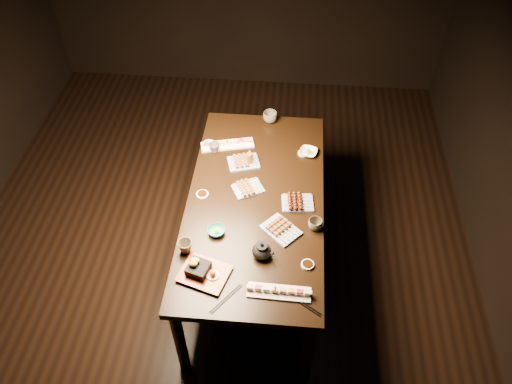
# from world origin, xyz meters

# --- Properties ---
(ground) EXTENTS (5.00, 5.00, 0.00)m
(ground) POSITION_xyz_m (0.00, 0.00, 0.00)
(ground) COLOR black
(ground) RESTS_ON ground
(dining_table) EXTENTS (0.93, 1.82, 0.75)m
(dining_table) POSITION_xyz_m (0.31, 0.02, 0.38)
(dining_table) COLOR black
(dining_table) RESTS_ON ground
(sushi_platter_near) EXTENTS (0.36, 0.11, 0.04)m
(sushi_platter_near) POSITION_xyz_m (0.51, -0.68, 0.77)
(sushi_platter_near) COLOR white
(sushi_platter_near) RESTS_ON dining_table
(sushi_platter_far) EXTENTS (0.40, 0.19, 0.05)m
(sushi_platter_far) POSITION_xyz_m (0.06, 0.54, 0.77)
(sushi_platter_far) COLOR white
(sushi_platter_far) RESTS_ON dining_table
(yakitori_plate_center) EXTENTS (0.24, 0.22, 0.05)m
(yakitori_plate_center) POSITION_xyz_m (0.26, 0.11, 0.77)
(yakitori_plate_center) COLOR #828EB6
(yakitori_plate_center) RESTS_ON dining_table
(yakitori_plate_right) EXTENTS (0.28, 0.27, 0.06)m
(yakitori_plate_right) POSITION_xyz_m (0.50, -0.23, 0.78)
(yakitori_plate_right) COLOR #828EB6
(yakitori_plate_right) RESTS_ON dining_table
(yakitori_plate_left) EXTENTS (0.25, 0.21, 0.05)m
(yakitori_plate_left) POSITION_xyz_m (0.20, 0.36, 0.78)
(yakitori_plate_left) COLOR #828EB6
(yakitori_plate_left) RESTS_ON dining_table
(tsukune_plate) EXTENTS (0.22, 0.17, 0.05)m
(tsukune_plate) POSITION_xyz_m (0.59, 0.01, 0.78)
(tsukune_plate) COLOR #828EB6
(tsukune_plate) RESTS_ON dining_table
(edamame_bowl_green) EXTENTS (0.14, 0.14, 0.03)m
(edamame_bowl_green) POSITION_xyz_m (0.10, -0.28, 0.77)
(edamame_bowl_green) COLOR teal
(edamame_bowl_green) RESTS_ON dining_table
(edamame_bowl_cream) EXTENTS (0.15, 0.15, 0.03)m
(edamame_bowl_cream) POSITION_xyz_m (0.66, 0.50, 0.77)
(edamame_bowl_cream) COLOR #FDF4CF
(edamame_bowl_cream) RESTS_ON dining_table
(tempura_tray) EXTENTS (0.33, 0.29, 0.10)m
(tempura_tray) POSITION_xyz_m (0.07, -0.60, 0.80)
(tempura_tray) COLOR black
(tempura_tray) RESTS_ON dining_table
(teacup_near_left) EXTENTS (0.11, 0.11, 0.08)m
(teacup_near_left) POSITION_xyz_m (-0.07, -0.44, 0.79)
(teacup_near_left) COLOR #4F483D
(teacup_near_left) RESTS_ON dining_table
(teacup_mid_right) EXTENTS (0.09, 0.09, 0.07)m
(teacup_mid_right) POSITION_xyz_m (0.71, -0.19, 0.79)
(teacup_mid_right) COLOR #4F483D
(teacup_mid_right) RESTS_ON dining_table
(teacup_far_left) EXTENTS (0.08, 0.08, 0.07)m
(teacup_far_left) POSITION_xyz_m (-0.02, 0.47, 0.79)
(teacup_far_left) COLOR #4F483D
(teacup_far_left) RESTS_ON dining_table
(teacup_far_right) EXTENTS (0.13, 0.13, 0.09)m
(teacup_far_right) POSITION_xyz_m (0.36, 0.85, 0.79)
(teacup_far_right) COLOR #4F483D
(teacup_far_right) RESTS_ON dining_table
(teapot) EXTENTS (0.18, 0.18, 0.12)m
(teapot) POSITION_xyz_m (0.39, -0.43, 0.81)
(teapot) COLOR black
(teapot) RESTS_ON dining_table
(condiment_bottle) EXTENTS (0.05, 0.05, 0.13)m
(condiment_bottle) POSITION_xyz_m (0.25, 0.36, 0.82)
(condiment_bottle) COLOR brown
(condiment_bottle) RESTS_ON dining_table
(sauce_dish_west) EXTENTS (0.11, 0.11, 0.01)m
(sauce_dish_west) POSITION_xyz_m (-0.04, 0.03, 0.76)
(sauce_dish_west) COLOR white
(sauce_dish_west) RESTS_ON dining_table
(sauce_dish_east) EXTENTS (0.08, 0.08, 0.01)m
(sauce_dish_east) POSITION_xyz_m (0.62, 0.50, 0.76)
(sauce_dish_east) COLOR white
(sauce_dish_east) RESTS_ON dining_table
(sauce_dish_se) EXTENTS (0.09, 0.09, 0.01)m
(sauce_dish_se) POSITION_xyz_m (0.67, -0.48, 0.76)
(sauce_dish_se) COLOR white
(sauce_dish_se) RESTS_ON dining_table
(sauce_dish_nw) EXTENTS (0.11, 0.11, 0.02)m
(sauce_dish_nw) POSITION_xyz_m (-0.08, 0.54, 0.76)
(sauce_dish_nw) COLOR white
(sauce_dish_nw) RESTS_ON dining_table
(chopsticks_near) EXTENTS (0.17, 0.21, 0.01)m
(chopsticks_near) POSITION_xyz_m (0.22, -0.74, 0.75)
(chopsticks_near) COLOR black
(chopsticks_near) RESTS_ON dining_table
(chopsticks_se) EXTENTS (0.21, 0.15, 0.01)m
(chopsticks_se) POSITION_xyz_m (0.65, -0.74, 0.75)
(chopsticks_se) COLOR black
(chopsticks_se) RESTS_ON dining_table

